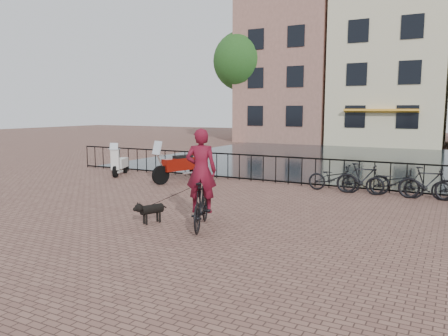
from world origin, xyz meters
The scene contains 14 objects.
ground centered at (0.00, 0.00, 0.00)m, with size 100.00×100.00×0.00m, color brown.
canal_water centered at (0.00, 17.30, 0.00)m, with size 20.00×20.00×0.00m, color black.
railing centered at (0.00, 8.00, 0.50)m, with size 20.00×0.05×1.02m.
canal_house_left centered at (-7.50, 30.00, 6.40)m, with size 7.50×9.00×12.80m.
canal_house_mid centered at (0.50, 30.00, 5.90)m, with size 8.00×9.50×11.80m.
tree_far_left centered at (-11.00, 27.00, 6.73)m, with size 5.04×5.04×9.27m.
cyclist centered at (0.24, 1.44, 1.02)m, with size 1.25×2.03×2.69m.
dog centered at (-1.03, 1.24, 0.27)m, with size 0.56×0.85×0.55m.
motorcycle centered at (-3.82, 6.59, 0.81)m, with size 1.24×2.34×1.63m.
scooter centered at (-6.93, 6.81, 0.71)m, with size 0.99×1.59×1.43m.
parked_bike_0 centered at (1.80, 7.40, 0.45)m, with size 0.60×1.72×0.90m, color black.
parked_bike_1 centered at (2.75, 7.40, 0.50)m, with size 0.47×1.66×1.00m, color black.
parked_bike_2 centered at (3.70, 7.40, 0.45)m, with size 0.60×1.72×0.90m, color black.
parked_bike_3 centered at (4.65, 7.40, 0.50)m, with size 0.47×1.66×1.00m, color black.
Camera 1 is at (5.35, -7.00, 2.74)m, focal length 35.00 mm.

